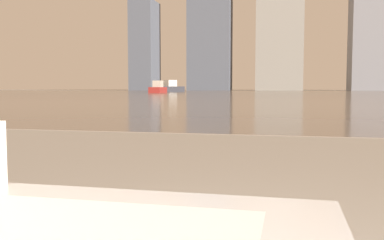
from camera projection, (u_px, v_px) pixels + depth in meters
name	position (u px, v px, depth m)	size (l,w,h in m)	color
harbor_water	(285.00, 93.00, 60.40)	(180.00, 110.00, 0.01)	gray
harbor_boat_1	(170.00, 88.00, 77.06)	(4.45, 5.85, 2.11)	#2D2D33
harbor_boat_2	(158.00, 89.00, 62.61)	(1.88, 4.84, 1.78)	maroon
skyline_tower_0	(145.00, 46.00, 122.81)	(6.64, 9.39, 25.31)	#4C515B
skyline_tower_2	(280.00, 22.00, 113.92)	(12.12, 11.48, 36.30)	gray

